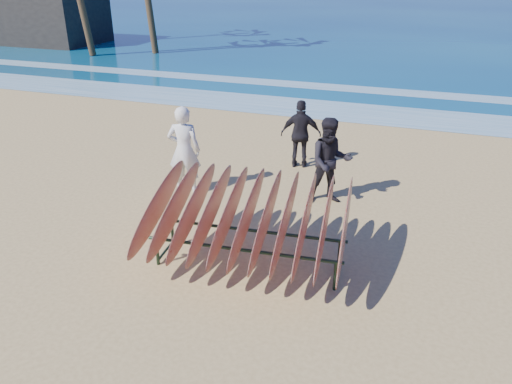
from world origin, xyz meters
TOP-DOWN VIEW (x-y plane):
  - ground at (0.00, 0.00)m, footprint 120.00×120.00m
  - ocean at (0.00, 55.00)m, footprint 160.00×160.00m
  - foam_near at (0.00, 10.00)m, footprint 160.00×160.00m
  - foam_far at (0.00, 13.50)m, footprint 160.00×160.00m
  - surfboard_rack at (0.17, -0.10)m, footprint 3.39×2.80m
  - person_white at (-2.16, 2.27)m, footprint 0.79×0.61m
  - person_dark_a at (0.91, 2.80)m, footprint 1.09×0.98m
  - person_dark_b at (-0.18, 4.58)m, footprint 1.05×0.60m
  - building at (-21.56, 19.92)m, footprint 8.12×4.51m

SIDE VIEW (x-z plane):
  - ground at x=0.00m, z-range 0.00..0.00m
  - ocean at x=0.00m, z-range 0.01..0.01m
  - foam_far at x=0.00m, z-range 0.01..0.01m
  - foam_near at x=0.00m, z-range 0.01..0.01m
  - person_dark_b at x=-0.18m, z-range 0.00..1.68m
  - person_dark_a at x=0.91m, z-range 0.00..1.84m
  - surfboard_rack at x=0.17m, z-range 0.16..1.69m
  - person_white at x=-2.16m, z-range 0.00..1.94m
  - building at x=-21.56m, z-range 0.00..3.61m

